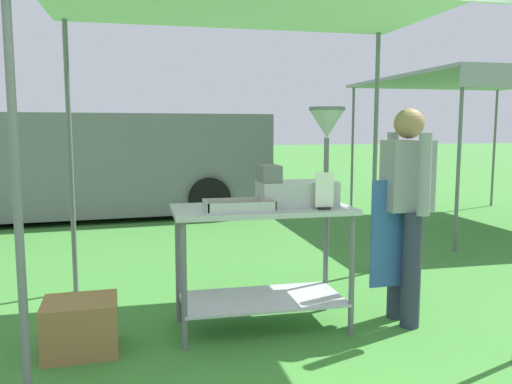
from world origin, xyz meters
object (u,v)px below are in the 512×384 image
object	(u,v)px
donut_cart	(262,242)
vendor	(405,205)
van_grey	(93,163)
neighbour_tent	(487,82)
donut_tray	(240,207)
stall_canopy	(259,3)
donut_fryer	(304,170)
supply_crate	(81,326)
menu_sign	(324,193)

from	to	relation	value
donut_cart	vendor	size ratio (longest dim) A/B	0.79
van_grey	neighbour_tent	size ratio (longest dim) A/B	1.76
vendor	donut_tray	bearing A→B (deg)	-179.62
stall_canopy	donut_tray	bearing A→B (deg)	-130.24
donut_cart	donut_fryer	world-z (taller)	donut_fryer
donut_cart	van_grey	distance (m)	5.69
stall_canopy	donut_cart	size ratio (longest dim) A/B	2.41
stall_canopy	supply_crate	distance (m)	2.52
stall_canopy	van_grey	size ratio (longest dim) A/B	0.52
donut_fryer	van_grey	size ratio (longest dim) A/B	0.12
van_grey	stall_canopy	bearing A→B (deg)	-73.30
supply_crate	van_grey	size ratio (longest dim) A/B	0.08
donut_cart	menu_sign	bearing A→B (deg)	-27.03
donut_cart	stall_canopy	bearing A→B (deg)	90.00
stall_canopy	van_grey	bearing A→B (deg)	106.70
menu_sign	donut_fryer	bearing A→B (deg)	113.98
supply_crate	neighbour_tent	world-z (taller)	neighbour_tent
menu_sign	donut_tray	bearing A→B (deg)	172.45
vendor	supply_crate	size ratio (longest dim) A/B	3.32
supply_crate	van_grey	bearing A→B (deg)	93.57
donut_tray	neighbour_tent	bearing A→B (deg)	38.13
vendor	van_grey	size ratio (longest dim) A/B	0.27
donut_tray	neighbour_tent	size ratio (longest dim) A/B	0.14
stall_canopy	vendor	distance (m)	1.80
van_grey	neighbour_tent	bearing A→B (deg)	-19.95
stall_canopy	van_grey	world-z (taller)	stall_canopy
menu_sign	neighbour_tent	bearing A→B (deg)	42.80
menu_sign	vendor	size ratio (longest dim) A/B	0.16
neighbour_tent	van_grey	bearing A→B (deg)	160.05
donut_cart	neighbour_tent	world-z (taller)	neighbour_tent
menu_sign	supply_crate	xyz separation A→B (m)	(-1.66, 0.05, -0.84)
menu_sign	supply_crate	distance (m)	1.86
donut_cart	vendor	world-z (taller)	vendor
vendor	neighbour_tent	world-z (taller)	neighbour_tent
supply_crate	donut_cart	bearing A→B (deg)	6.73
donut_fryer	vendor	distance (m)	0.81
menu_sign	supply_crate	size ratio (longest dim) A/B	0.53
stall_canopy	neighbour_tent	world-z (taller)	stall_canopy
donut_cart	donut_fryer	size ratio (longest dim) A/B	1.79
donut_cart	menu_sign	distance (m)	0.58
donut_tray	menu_sign	distance (m)	0.60
donut_fryer	menu_sign	distance (m)	0.26
stall_canopy	donut_fryer	distance (m)	1.23
stall_canopy	neighbour_tent	xyz separation A→B (m)	(4.22, 3.24, -0.20)
donut_tray	menu_sign	world-z (taller)	menu_sign
donut_tray	menu_sign	bearing A→B (deg)	-7.55
stall_canopy	neighbour_tent	bearing A→B (deg)	37.50
donut_cart	vendor	bearing A→B (deg)	-6.25
stall_canopy	van_grey	xyz separation A→B (m)	(-1.61, 5.35, -1.46)
donut_tray	supply_crate	distance (m)	1.31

